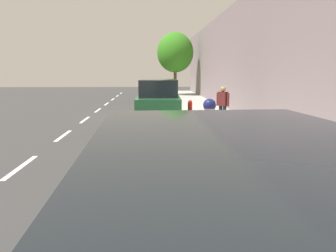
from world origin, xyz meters
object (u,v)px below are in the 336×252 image
cyclist_with_backpack (210,131)px  fire_hydrant (190,108)px  parked_suv_green_second (159,100)px  parked_sedan_red_mid (156,92)px  street_tree_mid_block (175,53)px  pedestrian_on_phone (223,103)px  bicycle_at_curb (197,158)px

cyclist_with_backpack → fire_hydrant: (0.67, 9.53, -0.54)m
parked_suv_green_second → parked_sedan_red_mid: bearing=89.7°
parked_sedan_red_mid → street_tree_mid_block: bearing=72.8°
parked_sedan_red_mid → pedestrian_on_phone: 12.81m
cyclist_with_backpack → fire_hydrant: size_ratio=2.13×
bicycle_at_curb → street_tree_mid_block: street_tree_mid_block is taller
parked_sedan_red_mid → fire_hydrant: size_ratio=5.31×
pedestrian_on_phone → street_tree_mid_block: bearing=91.9°
bicycle_at_curb → fire_hydrant: bearing=84.4°
parked_sedan_red_mid → street_tree_mid_block: street_tree_mid_block is taller
parked_suv_green_second → parked_sedan_red_mid: 10.61m
bicycle_at_curb → pedestrian_on_phone: 6.78m
cyclist_with_backpack → pedestrian_on_phone: (1.73, 6.91, -0.05)m
parked_suv_green_second → bicycle_at_curb: parked_suv_green_second is taller
street_tree_mid_block → pedestrian_on_phone: (0.63, -18.83, -3.08)m
parked_suv_green_second → parked_sedan_red_mid: (0.05, 10.61, -0.27)m
parked_suv_green_second → parked_sedan_red_mid: parked_suv_green_second is taller
pedestrian_on_phone → fire_hydrant: (-1.06, 2.62, -0.48)m
cyclist_with_backpack → fire_hydrant: bearing=86.0°
cyclist_with_backpack → bicycle_at_curb: bearing=116.3°
cyclist_with_backpack → street_tree_mid_block: size_ratio=0.30×
cyclist_with_backpack → parked_suv_green_second: bearing=95.7°
street_tree_mid_block → pedestrian_on_phone: 19.09m
parked_sedan_red_mid → cyclist_with_backpack: bearing=-87.5°
fire_hydrant → bicycle_at_curb: bearing=-95.6°
cyclist_with_backpack → street_tree_mid_block: bearing=87.5°
street_tree_mid_block → fire_hydrant: (-0.43, -16.21, -3.57)m
cyclist_with_backpack → pedestrian_on_phone: cyclist_with_backpack is taller
pedestrian_on_phone → fire_hydrant: size_ratio=1.92×
pedestrian_on_phone → cyclist_with_backpack: bearing=-104.1°
pedestrian_on_phone → parked_sedan_red_mid: bearing=101.6°
bicycle_at_curb → street_tree_mid_block: size_ratio=0.28×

